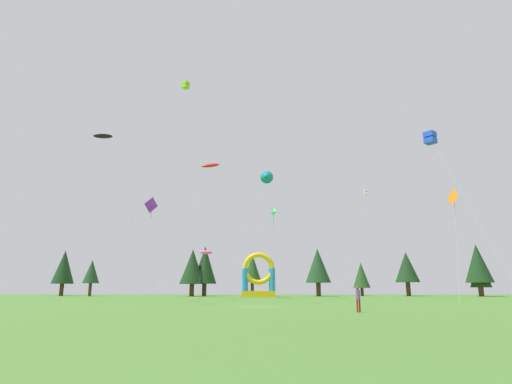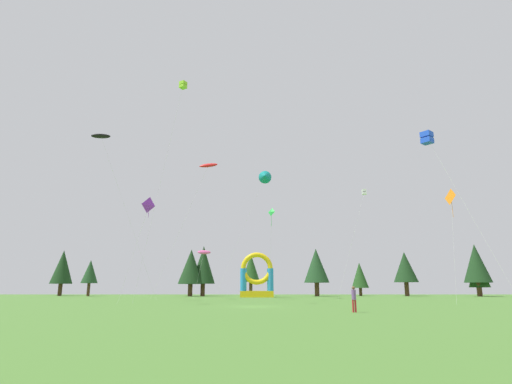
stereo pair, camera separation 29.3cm
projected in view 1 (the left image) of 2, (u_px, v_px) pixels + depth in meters
ground_plane at (256, 307)px, 36.83m from camera, size 120.00×120.00×0.00m
kite_black_parafoil at (102, 136)px, 54.57m from camera, size 9.18×4.44×21.89m
kite_pink_parafoil at (205, 252)px, 60.08m from camera, size 2.41×2.77×7.22m
kite_white_box at (365, 192)px, 59.95m from camera, size 4.79×0.83×15.73m
kite_purple_diamond at (151, 206)px, 43.39m from camera, size 3.20×1.27×10.75m
kite_red_parafoil at (209, 165)px, 62.20m from camera, size 9.09×1.33×20.43m
kite_orange_diamond at (453, 198)px, 45.57m from camera, size 2.59×3.85×12.09m
kite_teal_delta at (266, 176)px, 65.78m from camera, size 8.85×2.20×20.25m
kite_blue_box at (429, 138)px, 37.59m from camera, size 4.49×5.29×15.67m
kite_green_diamond at (272, 213)px, 56.38m from camera, size 0.87×4.41×12.24m
kite_lime_box at (184, 86)px, 47.64m from camera, size 5.69×3.79×25.13m
person_near_camera at (357, 297)px, 28.70m from camera, size 0.33×0.33×1.78m
inflatable_red_slide at (258, 280)px, 69.94m from camera, size 5.64×3.65×7.51m
tree_row_0 at (63, 267)px, 81.97m from camera, size 4.28×4.28×8.96m
tree_row_1 at (90, 272)px, 78.81m from camera, size 3.10×3.10×6.84m
tree_row_2 at (191, 267)px, 77.96m from camera, size 4.75×4.75×8.77m
tree_row_3 at (204, 265)px, 79.33m from camera, size 4.60×4.60×9.52m
tree_row_4 at (251, 268)px, 80.43m from camera, size 3.56×3.56×8.08m
tree_row_5 at (317, 266)px, 78.26m from camera, size 4.78×4.78×8.94m
tree_row_6 at (360, 275)px, 80.90m from camera, size 3.31×3.31×6.46m
tree_row_7 at (405, 267)px, 79.94m from camera, size 4.61×4.61×8.44m
tree_row_8 at (476, 264)px, 77.33m from camera, size 4.92×4.92×9.68m
tree_row_9 at (478, 271)px, 78.11m from camera, size 3.78×3.78×7.70m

